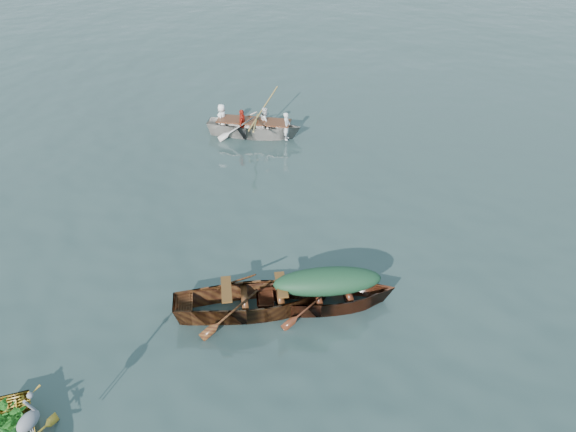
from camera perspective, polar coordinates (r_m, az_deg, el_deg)
name	(u,v)px	position (r m, az deg, el deg)	size (l,w,h in m)	color
ground	(210,337)	(11.15, -7.90, -12.07)	(140.00, 140.00, 0.00)	#2D3F3C
green_tarp_boat	(326,306)	(11.70, 3.90, -9.12)	(1.23, 3.97, 0.90)	#4E1B12
open_wooden_boat	(255,311)	(11.58, -3.37, -9.65)	(1.39, 4.48, 1.05)	#553015
rowed_boat	(254,136)	(18.51, -3.44, 8.13)	(1.29, 4.29, 1.02)	beige
green_tarp_cover	(327,279)	(11.23, 4.03, -6.45)	(0.68, 2.18, 0.52)	#183C21
thwart_benches	(254,291)	(11.21, -3.46, -7.61)	(0.84, 2.24, 0.04)	#502F12
heron	(31,428)	(9.36, -24.65, -19.01)	(0.28, 0.40, 0.92)	gray
rowers	(253,110)	(18.15, -3.53, 10.67)	(1.16, 3.00, 0.76)	silver
oars	(254,120)	(18.29, -3.49, 9.66)	(2.60, 0.60, 0.06)	olive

